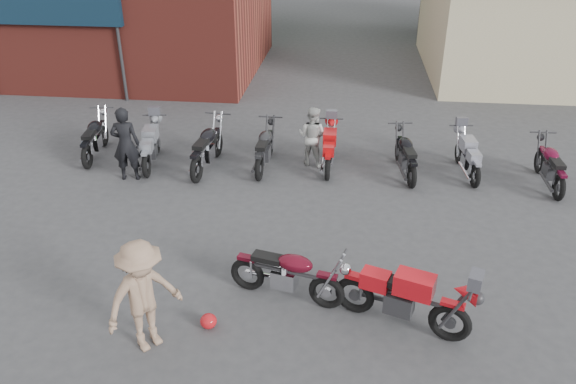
# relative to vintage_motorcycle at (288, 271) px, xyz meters

# --- Properties ---
(ground) EXTENTS (90.00, 90.00, 0.00)m
(ground) POSITION_rel_vintage_motorcycle_xyz_m (0.25, -0.25, -0.56)
(ground) COLOR #37373A
(brick_building) EXTENTS (12.00, 8.00, 4.00)m
(brick_building) POSITION_rel_vintage_motorcycle_xyz_m (-8.75, 13.75, 1.44)
(brick_building) COLOR maroon
(brick_building) RESTS_ON ground
(stucco_building) EXTENTS (10.00, 8.00, 3.50)m
(stucco_building) POSITION_rel_vintage_motorcycle_xyz_m (8.75, 14.75, 1.19)
(stucco_building) COLOR tan
(stucco_building) RESTS_ON ground
(vintage_motorcycle) EXTENTS (2.03, 1.08, 1.12)m
(vintage_motorcycle) POSITION_rel_vintage_motorcycle_xyz_m (0.00, 0.00, 0.00)
(vintage_motorcycle) COLOR #520A18
(vintage_motorcycle) RESTS_ON ground
(sportbike) EXTENTS (2.19, 1.34, 1.21)m
(sportbike) POSITION_rel_vintage_motorcycle_xyz_m (1.84, -0.47, 0.04)
(sportbike) COLOR red
(sportbike) RESTS_ON ground
(helmet) EXTENTS (0.29, 0.29, 0.24)m
(helmet) POSITION_rel_vintage_motorcycle_xyz_m (-1.16, -0.85, -0.44)
(helmet) COLOR #B41319
(helmet) RESTS_ON ground
(person_dark) EXTENTS (0.71, 0.52, 1.78)m
(person_dark) POSITION_rel_vintage_motorcycle_xyz_m (-4.26, 4.07, 0.33)
(person_dark) COLOR black
(person_dark) RESTS_ON ground
(person_light) EXTENTS (0.88, 0.79, 1.50)m
(person_light) POSITION_rel_vintage_motorcycle_xyz_m (-0.02, 5.38, 0.19)
(person_light) COLOR #B0B1AC
(person_light) RESTS_ON ground
(person_tan) EXTENTS (1.28, 1.31, 1.81)m
(person_tan) POSITION_rel_vintage_motorcycle_xyz_m (-1.94, -1.32, 0.34)
(person_tan) COLOR #95745C
(person_tan) RESTS_ON ground
(row_bike_0) EXTENTS (0.89, 2.03, 1.14)m
(row_bike_0) POSITION_rel_vintage_motorcycle_xyz_m (-5.58, 5.24, 0.01)
(row_bike_0) COLOR black
(row_bike_0) RESTS_ON ground
(row_bike_1) EXTENTS (0.93, 2.00, 1.12)m
(row_bike_1) POSITION_rel_vintage_motorcycle_xyz_m (-3.99, 4.92, -0.00)
(row_bike_1) COLOR gray
(row_bike_1) RESTS_ON ground
(row_bike_2) EXTENTS (0.89, 2.17, 1.23)m
(row_bike_2) POSITION_rel_vintage_motorcycle_xyz_m (-2.54, 4.87, 0.05)
(row_bike_2) COLOR black
(row_bike_2) RESTS_ON ground
(row_bike_3) EXTENTS (0.70, 1.97, 1.13)m
(row_bike_3) POSITION_rel_vintage_motorcycle_xyz_m (-1.15, 5.07, 0.00)
(row_bike_3) COLOR black
(row_bike_3) RESTS_ON ground
(row_bike_4) EXTENTS (0.62, 1.88, 1.09)m
(row_bike_4) POSITION_rel_vintage_motorcycle_xyz_m (0.42, 5.24, -0.01)
(row_bike_4) COLOR red
(row_bike_4) RESTS_ON ground
(row_bike_5) EXTENTS (0.89, 1.98, 1.11)m
(row_bike_5) POSITION_rel_vintage_motorcycle_xyz_m (2.25, 5.07, -0.01)
(row_bike_5) COLOR black
(row_bike_5) RESTS_ON ground
(row_bike_6) EXTENTS (0.80, 1.88, 1.06)m
(row_bike_6) POSITION_rel_vintage_motorcycle_xyz_m (3.73, 5.22, -0.03)
(row_bike_6) COLOR gray
(row_bike_6) RESTS_ON ground
(row_bike_7) EXTENTS (0.66, 1.91, 1.10)m
(row_bike_7) POSITION_rel_vintage_motorcycle_xyz_m (5.51, 4.83, -0.01)
(row_bike_7) COLOR #550A23
(row_bike_7) RESTS_ON ground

